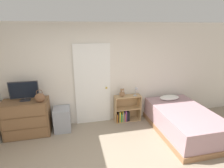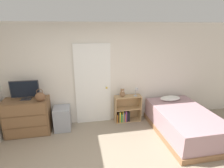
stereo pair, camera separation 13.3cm
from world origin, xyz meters
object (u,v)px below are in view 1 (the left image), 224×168
object	(u,v)px
bed	(183,121)
tv	(24,91)
handbag	(40,98)
desk_lamp	(136,90)
storage_bin	(62,119)
bookshelf	(125,111)
teddy_bear	(122,93)
dresser	(27,118)

from	to	relation	value
bed	tv	bearing A→B (deg)	168.32
handbag	bed	xyz separation A→B (m)	(3.23, -0.57, -0.67)
desk_lamp	bed	bearing A→B (deg)	-40.67
storage_bin	bookshelf	xyz separation A→B (m)	(1.64, 0.09, -0.01)
bookshelf	teddy_bear	size ratio (longest dim) A/B	3.31
desk_lamp	bed	world-z (taller)	desk_lamp
dresser	bed	distance (m)	3.67
tv	bed	xyz separation A→B (m)	(3.58, -0.74, -0.80)
desk_lamp	bed	distance (m)	1.35
storage_bin	bookshelf	distance (m)	1.64
storage_bin	tv	bearing A→B (deg)	-179.95
dresser	storage_bin	distance (m)	0.79
handbag	tv	bearing A→B (deg)	153.46
storage_bin	bed	distance (m)	2.92
desk_lamp	bed	size ratio (longest dim) A/B	0.12
tv	handbag	bearing A→B (deg)	-26.54
bookshelf	desk_lamp	world-z (taller)	desk_lamp
bookshelf	bed	world-z (taller)	bookshelf
tv	bookshelf	xyz separation A→B (m)	(2.39, 0.09, -0.81)
storage_bin	bed	xyz separation A→B (m)	(2.82, -0.74, 0.00)
handbag	bed	bearing A→B (deg)	-9.94
dresser	bookshelf	xyz separation A→B (m)	(2.41, 0.12, -0.15)
tv	teddy_bear	bearing A→B (deg)	2.19
tv	desk_lamp	xyz separation A→B (m)	(2.66, 0.05, -0.21)
tv	bookshelf	size ratio (longest dim) A/B	0.87
tv	bookshelf	world-z (taller)	tv
dresser	storage_bin	size ratio (longest dim) A/B	1.75
teddy_bear	bed	size ratio (longest dim) A/B	0.11
bed	teddy_bear	bearing A→B (deg)	147.26
storage_bin	desk_lamp	world-z (taller)	desk_lamp
tv	handbag	size ratio (longest dim) A/B	2.12
teddy_bear	desk_lamp	xyz separation A→B (m)	(0.37, -0.04, 0.07)
handbag	bed	size ratio (longest dim) A/B	0.15
storage_bin	desk_lamp	distance (m)	1.99
storage_bin	teddy_bear	size ratio (longest dim) A/B	2.64
bookshelf	desk_lamp	distance (m)	0.66
tv	storage_bin	bearing A→B (deg)	0.05
storage_bin	bed	bearing A→B (deg)	-14.69
desk_lamp	teddy_bear	bearing A→B (deg)	174.34
teddy_bear	bed	distance (m)	1.62
handbag	desk_lamp	distance (m)	2.32
dresser	tv	distance (m)	0.66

